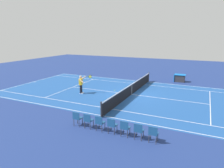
{
  "coord_description": "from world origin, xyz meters",
  "views": [
    {
      "loc": [
        -5.73,
        16.43,
        5.15
      ],
      "look_at": [
        1.71,
        0.5,
        0.9
      ],
      "focal_mm": 32.13,
      "sensor_mm": 36.0,
      "label": 1
    }
  ],
  "objects": [
    {
      "name": "ground_plane",
      "position": [
        0.0,
        0.0,
        0.0
      ],
      "size": [
        60.0,
        60.0,
        0.0
      ],
      "primitive_type": "plane",
      "color": "navy"
    },
    {
      "name": "spectator_chair_6",
      "position": [
        0.7,
        7.46,
        0.52
      ],
      "size": [
        0.44,
        0.44,
        0.88
      ],
      "color": "#38383D",
      "rests_on": "ground_plane"
    },
    {
      "name": "spectator_chair_3",
      "position": [
        -1.54,
        7.46,
        0.52
      ],
      "size": [
        0.44,
        0.44,
        0.88
      ],
      "color": "#38383D",
      "rests_on": "ground_plane"
    },
    {
      "name": "spectator_chair_2",
      "position": [
        -2.28,
        7.46,
        0.52
      ],
      "size": [
        0.44,
        0.44,
        0.88
      ],
      "color": "#38383D",
      "rests_on": "ground_plane"
    },
    {
      "name": "spectator_chair_4",
      "position": [
        -0.79,
        7.46,
        0.52
      ],
      "size": [
        0.44,
        0.44,
        0.88
      ],
      "color": "#38383D",
      "rests_on": "ground_plane"
    },
    {
      "name": "court_slab",
      "position": [
        0.0,
        0.0,
        0.0
      ],
      "size": [
        24.2,
        11.4,
        0.0
      ],
      "primitive_type": "cube",
      "color": "#1E4C93",
      "rests_on": "ground_plane"
    },
    {
      "name": "tennis_player_near",
      "position": [
        4.25,
        1.66,
        0.93
      ],
      "size": [
        1.0,
        0.85,
        1.7
      ],
      "color": "black",
      "rests_on": "ground_plane"
    },
    {
      "name": "spectator_chair_1",
      "position": [
        -3.03,
        7.46,
        0.52
      ],
      "size": [
        0.44,
        0.44,
        0.88
      ],
      "color": "#38383D",
      "rests_on": "ground_plane"
    },
    {
      "name": "equipment_cart_tarped",
      "position": [
        -3.24,
        -7.18,
        0.44
      ],
      "size": [
        1.25,
        0.84,
        0.85
      ],
      "color": "#2D2D33",
      "rests_on": "ground_plane"
    },
    {
      "name": "tennis_ball",
      "position": [
        1.9,
        -0.5,
        0.03
      ],
      "size": [
        0.07,
        0.07,
        0.07
      ],
      "primitive_type": "sphere",
      "color": "#CCE01E",
      "rests_on": "ground_plane"
    },
    {
      "name": "court_line_markings",
      "position": [
        0.0,
        0.0,
        0.0
      ],
      "size": [
        23.85,
        11.05,
        0.01
      ],
      "color": "white",
      "rests_on": "ground_plane"
    },
    {
      "name": "spectator_chair_5",
      "position": [
        -0.05,
        7.46,
        0.52
      ],
      "size": [
        0.44,
        0.44,
        0.88
      ],
      "color": "#38383D",
      "rests_on": "ground_plane"
    },
    {
      "name": "spectator_chair_0",
      "position": [
        -3.77,
        7.46,
        0.52
      ],
      "size": [
        0.44,
        0.44,
        0.88
      ],
      "color": "#38383D",
      "rests_on": "ground_plane"
    },
    {
      "name": "tennis_net",
      "position": [
        0.0,
        0.0,
        0.49
      ],
      "size": [
        0.1,
        11.7,
        1.08
      ],
      "color": "#2D2D33",
      "rests_on": "ground_plane"
    }
  ]
}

